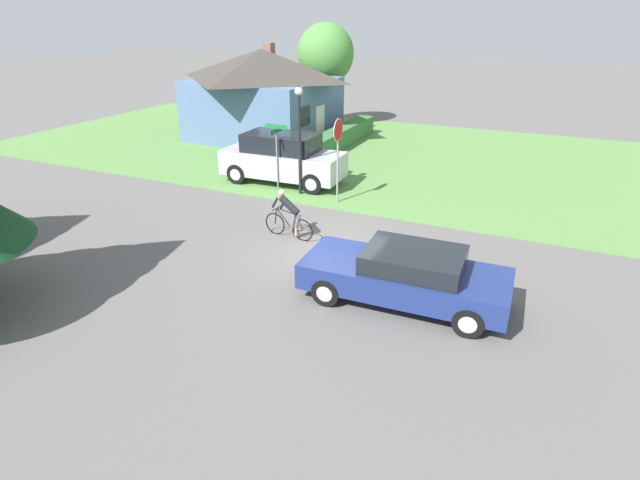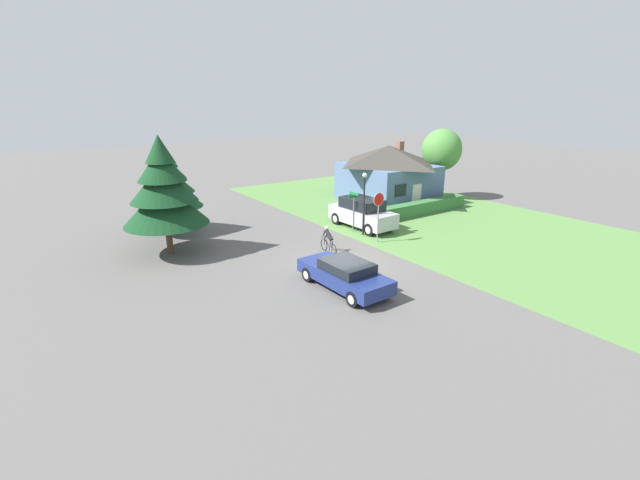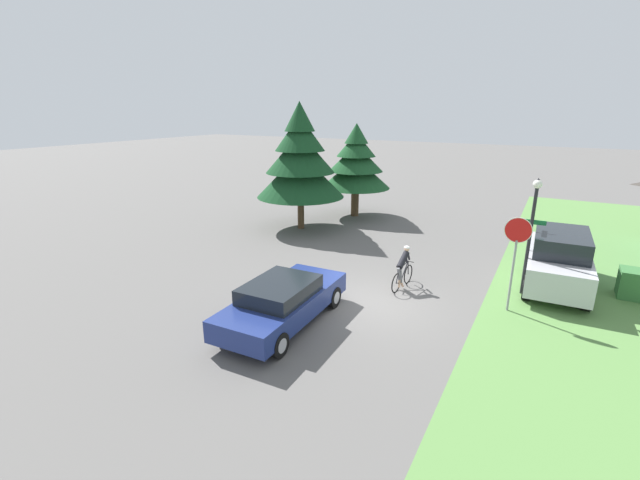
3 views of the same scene
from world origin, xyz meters
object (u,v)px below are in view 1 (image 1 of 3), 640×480
at_px(cottage_house, 263,93).
at_px(stop_sign, 338,143).
at_px(sedan_left_lane, 406,275).
at_px(deciduous_tree_right, 326,54).
at_px(cyclist, 289,215).
at_px(street_lamp, 299,126).
at_px(street_name_sign, 277,145).
at_px(parked_suv_right, 283,159).

height_order(cottage_house, stop_sign, cottage_house).
xyz_separation_m(sedan_left_lane, deciduous_tree_right, (18.23, 10.20, 3.42)).
height_order(cyclist, street_lamp, street_lamp).
bearing_deg(cottage_house, stop_sign, -133.81).
distance_m(sedan_left_lane, street_lamp, 8.53).
relative_size(cottage_house, sedan_left_lane, 1.58).
height_order(stop_sign, deciduous_tree_right, deciduous_tree_right).
distance_m(street_lamp, street_name_sign, 1.24).
bearing_deg(stop_sign, sedan_left_lane, 35.91).
height_order(cottage_house, street_lamp, cottage_house).
height_order(parked_suv_right, street_lamp, street_lamp).
bearing_deg(parked_suv_right, sedan_left_lane, 133.63).
relative_size(parked_suv_right, street_name_sign, 1.92).
distance_m(sedan_left_lane, parked_suv_right, 9.92).
relative_size(stop_sign, deciduous_tree_right, 0.51).
relative_size(street_lamp, street_name_sign, 1.56).
bearing_deg(street_name_sign, deciduous_tree_right, 15.75).
height_order(sedan_left_lane, parked_suv_right, parked_suv_right).
xyz_separation_m(cyclist, parked_suv_right, (4.76, 2.79, 0.27)).
xyz_separation_m(cottage_house, parked_suv_right, (-6.80, -4.83, -1.41)).
xyz_separation_m(stop_sign, deciduous_tree_right, (12.51, 6.06, 1.95)).
bearing_deg(cyclist, deciduous_tree_right, -63.94).
distance_m(cottage_house, street_name_sign, 9.37).
xyz_separation_m(cyclist, street_name_sign, (3.75, 2.48, 1.06)).
distance_m(cyclist, street_lamp, 4.47).
bearing_deg(deciduous_tree_right, street_lamp, -160.15).
bearing_deg(deciduous_tree_right, street_name_sign, -164.25).
relative_size(cottage_house, street_lamp, 1.91).
xyz_separation_m(cottage_house, stop_sign, (-8.05, -7.74, -0.23)).
bearing_deg(parked_suv_right, cottage_house, -56.31).
bearing_deg(cottage_house, street_lamp, -139.56).
relative_size(parked_suv_right, deciduous_tree_right, 0.84).
bearing_deg(cottage_house, sedan_left_lane, -136.89).
height_order(cottage_house, street_name_sign, cottage_house).
bearing_deg(cyclist, street_lamp, -62.40).
bearing_deg(street_name_sign, cyclist, -146.60).
relative_size(parked_suv_right, street_lamp, 1.23).
height_order(street_lamp, deciduous_tree_right, deciduous_tree_right).
bearing_deg(street_name_sign, parked_suv_right, 17.37).
bearing_deg(street_lamp, stop_sign, -99.58).
xyz_separation_m(stop_sign, street_name_sign, (0.25, 2.60, -0.39)).
bearing_deg(stop_sign, street_name_sign, -95.50).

